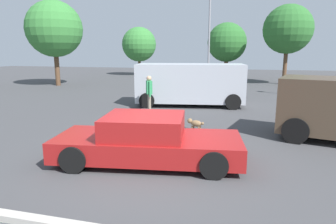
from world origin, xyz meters
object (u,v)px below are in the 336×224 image
at_px(sedan_foreground, 147,141).
at_px(dog, 195,123).
at_px(light_post_far, 209,23).
at_px(van_white, 190,83).
at_px(pedestrian, 149,91).

distance_m(sedan_foreground, dog, 3.41).
bearing_deg(dog, light_post_far, -66.26).
bearing_deg(dog, van_white, -58.60).
xyz_separation_m(dog, pedestrian, (-2.60, 2.76, 0.73)).
bearing_deg(sedan_foreground, light_post_far, 83.14).
bearing_deg(van_white, sedan_foreground, 83.75).
distance_m(pedestrian, light_post_far, 10.58).
bearing_deg(van_white, light_post_far, -99.19).
relative_size(van_white, pedestrian, 3.39).
xyz_separation_m(van_white, light_post_far, (0.01, 7.66, 3.59)).
height_order(sedan_foreground, pedestrian, pedestrian).
xyz_separation_m(sedan_foreground, dog, (0.68, 3.33, -0.30)).
relative_size(sedan_foreground, pedestrian, 2.90).
height_order(sedan_foreground, light_post_far, light_post_far).
xyz_separation_m(sedan_foreground, pedestrian, (-1.92, 6.09, 0.43)).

